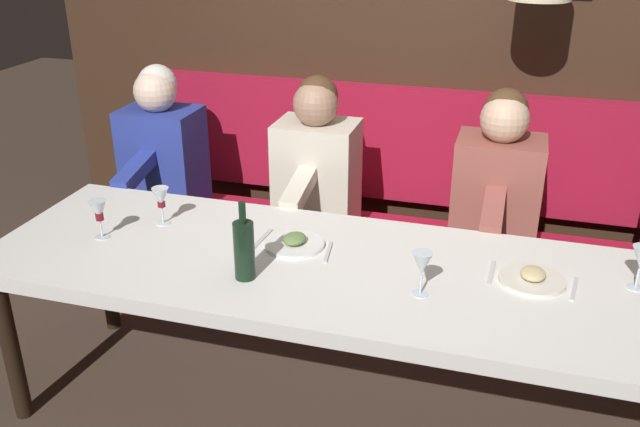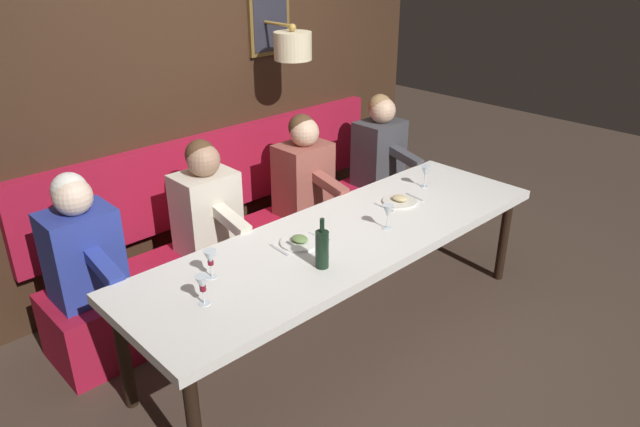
{
  "view_description": "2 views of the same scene",
  "coord_description": "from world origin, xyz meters",
  "views": [
    {
      "loc": [
        -2.23,
        -0.5,
        2.0
      ],
      "look_at": [
        0.05,
        0.18,
        0.92
      ],
      "focal_mm": 38.81,
      "sensor_mm": 36.0,
      "label": 1
    },
    {
      "loc": [
        -2.26,
        2.38,
        2.41
      ],
      "look_at": [
        0.05,
        0.18,
        0.92
      ],
      "focal_mm": 33.04,
      "sensor_mm": 36.0,
      "label": 2
    }
  ],
  "objects": [
    {
      "name": "wine_glass_1",
      "position": [
        -0.05,
        1.08,
        0.86
      ],
      "size": [
        0.07,
        0.07,
        0.16
      ],
      "color": "silver",
      "rests_on": "dining_table"
    },
    {
      "name": "place_setting_0",
      "position": [
        0.1,
        0.3,
        0.75
      ],
      "size": [
        0.24,
        0.32,
        0.05
      ],
      "color": "white",
      "rests_on": "dining_table"
    },
    {
      "name": "place_setting_1",
      "position": [
        0.08,
        -0.62,
        0.75
      ],
      "size": [
        0.24,
        0.32,
        0.05
      ],
      "color": "silver",
      "rests_on": "dining_table"
    },
    {
      "name": "ground_plane",
      "position": [
        0.0,
        0.0,
        0.0
      ],
      "size": [
        12.0,
        12.0,
        0.0
      ],
      "primitive_type": "plane",
      "color": "#423328"
    },
    {
      "name": "back_wall_panel",
      "position": [
        1.46,
        -0.01,
        1.36
      ],
      "size": [
        0.59,
        4.34,
        2.9
      ],
      "color": "#382316",
      "rests_on": "ground_plane"
    },
    {
      "name": "diner_middle",
      "position": [
        0.88,
        0.44,
        0.82
      ],
      "size": [
        0.6,
        0.4,
        0.79
      ],
      "color": "beige",
      "rests_on": "banquette_bench"
    },
    {
      "name": "diner_nearest",
      "position": [
        0.88,
        -1.33,
        0.82
      ],
      "size": [
        0.6,
        0.4,
        0.79
      ],
      "color": "#3D3D42",
      "rests_on": "banquette_bench"
    },
    {
      "name": "wine_glass_3",
      "position": [
        0.14,
        0.9,
        0.86
      ],
      "size": [
        0.07,
        0.07,
        0.16
      ],
      "color": "silver",
      "rests_on": "dining_table"
    },
    {
      "name": "wine_glass_2",
      "position": [
        0.13,
        -0.97,
        0.86
      ],
      "size": [
        0.07,
        0.07,
        0.16
      ],
      "color": "silver",
      "rests_on": "dining_table"
    },
    {
      "name": "banquette_bench",
      "position": [
        0.89,
        0.0,
        0.23
      ],
      "size": [
        0.52,
        3.14,
        0.45
      ],
      "primitive_type": "cube",
      "color": "maroon",
      "rests_on": "ground_plane"
    },
    {
      "name": "diner_far",
      "position": [
        0.88,
        1.3,
        0.82
      ],
      "size": [
        0.6,
        0.4,
        0.79
      ],
      "color": "#283893",
      "rests_on": "banquette_bench"
    },
    {
      "name": "wine_glass_0",
      "position": [
        -0.13,
        -0.24,
        0.86
      ],
      "size": [
        0.07,
        0.07,
        0.16
      ],
      "color": "silver",
      "rests_on": "dining_table"
    },
    {
      "name": "wine_bottle",
      "position": [
        -0.19,
        0.39,
        0.86
      ],
      "size": [
        0.08,
        0.08,
        0.3
      ],
      "color": "black",
      "rests_on": "dining_table"
    },
    {
      "name": "diner_near",
      "position": [
        0.88,
        -0.44,
        0.82
      ],
      "size": [
        0.6,
        0.4,
        0.79
      ],
      "color": "#934C42",
      "rests_on": "banquette_bench"
    },
    {
      "name": "dining_table",
      "position": [
        0.0,
        0.0,
        0.68
      ],
      "size": [
        0.9,
        2.94,
        0.74
      ],
      "color": "silver",
      "rests_on": "ground_plane"
    }
  ]
}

